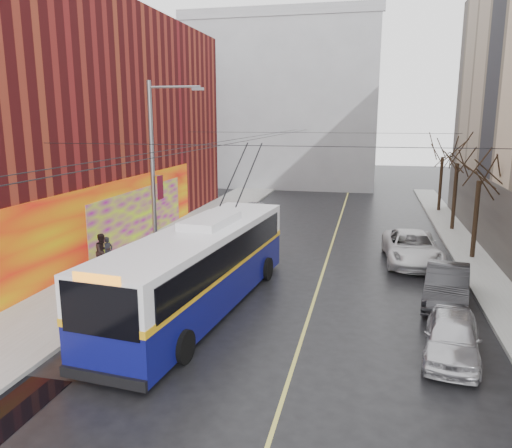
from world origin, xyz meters
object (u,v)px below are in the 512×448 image
(streetlight_pole, at_px, (156,173))
(tree_far, at_px, (443,147))
(tree_near, at_px, (481,166))
(parked_car_b, at_px, (447,285))
(parked_car_c, at_px, (412,248))
(following_car, at_px, (253,214))
(pedestrian_b, at_px, (103,252))
(parked_car_a, at_px, (452,337))
(tree_mid, at_px, (458,151))
(trolleybus, at_px, (200,267))
(pedestrian_a, at_px, (108,252))

(streetlight_pole, bearing_deg, tree_far, 52.88)
(tree_near, xyz_separation_m, parked_car_b, (-2.26, -7.06, -4.20))
(streetlight_pole, bearing_deg, parked_car_c, 21.36)
(following_car, xyz_separation_m, pedestrian_b, (-4.56, -12.32, 0.25))
(pedestrian_b, bearing_deg, following_car, 0.83)
(parked_car_a, height_order, parked_car_c, parked_car_c)
(parked_car_a, xyz_separation_m, pedestrian_b, (-15.13, 5.58, 0.35))
(streetlight_pole, distance_m, tree_mid, 19.96)
(trolleybus, bearing_deg, following_car, 101.56)
(tree_far, distance_m, trolleybus, 26.76)
(tree_mid, bearing_deg, following_car, -175.43)
(following_car, distance_m, pedestrian_b, 13.14)
(trolleybus, relative_size, following_car, 2.82)
(tree_near, relative_size, tree_far, 0.97)
(parked_car_b, distance_m, following_car, 17.07)
(following_car, bearing_deg, streetlight_pole, -99.41)
(pedestrian_b, bearing_deg, tree_near, -49.21)
(tree_far, xyz_separation_m, trolleybus, (-11.74, -23.80, -3.43))
(parked_car_b, height_order, pedestrian_b, pedestrian_b)
(parked_car_b, bearing_deg, pedestrian_a, -174.70)
(parked_car_c, relative_size, pedestrian_b, 3.24)
(streetlight_pole, xyz_separation_m, tree_near, (15.14, 6.00, 0.13))
(tree_far, relative_size, following_car, 1.41)
(tree_near, distance_m, following_car, 15.18)
(tree_mid, xyz_separation_m, parked_car_c, (-3.20, -8.33, -4.45))
(tree_far, distance_m, parked_car_a, 26.49)
(streetlight_pole, bearing_deg, tree_near, 21.62)
(pedestrian_a, bearing_deg, pedestrian_b, -174.65)
(tree_mid, distance_m, parked_car_c, 9.97)
(tree_far, xyz_separation_m, pedestrian_b, (-17.90, -20.39, -4.10))
(tree_near, height_order, tree_far, tree_far)
(streetlight_pole, xyz_separation_m, trolleybus, (3.39, -3.80, -3.13))
(tree_mid, relative_size, trolleybus, 0.51)
(tree_far, relative_size, trolleybus, 0.50)
(trolleybus, height_order, pedestrian_b, trolleybus)
(tree_mid, relative_size, parked_car_a, 1.63)
(tree_far, bearing_deg, parked_car_b, -96.14)
(tree_near, height_order, pedestrian_a, tree_near)
(pedestrian_a, bearing_deg, parked_car_a, -98.73)
(tree_near, distance_m, pedestrian_a, 19.25)
(streetlight_pole, relative_size, tree_mid, 1.35)
(trolleybus, xyz_separation_m, parked_car_a, (8.98, -2.17, -1.02))
(tree_far, height_order, parked_car_a, tree_far)
(pedestrian_a, relative_size, pedestrian_b, 0.86)
(parked_car_c, xyz_separation_m, following_car, (-10.13, 7.27, -0.01))
(following_car, relative_size, pedestrian_b, 2.62)
(trolleybus, height_order, pedestrian_a, trolleybus)
(trolleybus, relative_size, parked_car_b, 2.81)
(parked_car_b, relative_size, following_car, 1.00)
(trolleybus, relative_size, pedestrian_b, 7.39)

